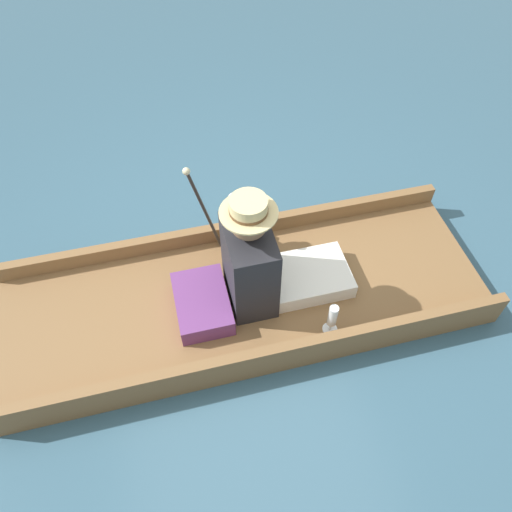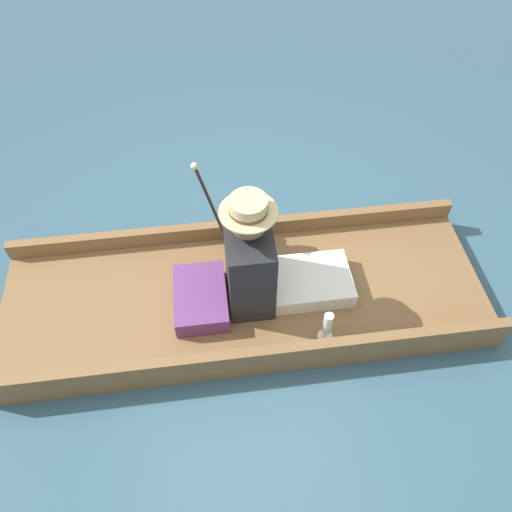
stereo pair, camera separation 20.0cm
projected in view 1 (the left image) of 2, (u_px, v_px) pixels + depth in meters
name	position (u px, v px, depth m)	size (l,w,h in m)	color
ground_plane	(244.00, 303.00, 3.14)	(16.00, 16.00, 0.00)	#385B70
punt_boat	(244.00, 297.00, 3.08)	(1.00, 2.93, 0.24)	brown
seat_cushion	(202.00, 303.00, 2.92)	(0.44, 0.31, 0.13)	#6B3875
seated_person	(263.00, 262.00, 2.83)	(0.41, 0.77, 0.80)	white
teddy_bear	(237.00, 226.00, 3.12)	(0.30, 0.17, 0.43)	beige
wine_glass	(332.00, 317.00, 2.78)	(0.09, 0.09, 0.23)	silver
walking_cane	(201.00, 203.00, 2.94)	(0.04, 0.19, 0.71)	#2D2823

